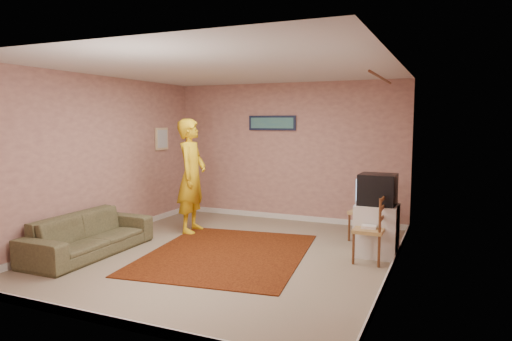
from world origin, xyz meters
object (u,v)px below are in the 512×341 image
at_px(crt_tv, 377,189).
at_px(tv_cabinet, 376,230).
at_px(person, 192,176).
at_px(sofa, 89,234).
at_px(chair_a, 365,205).
at_px(chair_b, 369,222).

bearing_deg(crt_tv, tv_cabinet, 0.00).
xyz_separation_m(crt_tv, person, (-3.10, 0.16, 0.02)).
height_order(tv_cabinet, sofa, tv_cabinet).
xyz_separation_m(chair_a, sofa, (-3.45, -2.32, -0.28)).
height_order(chair_a, chair_b, chair_a).
height_order(tv_cabinet, person, person).
bearing_deg(person, chair_a, -88.27).
relative_size(chair_b, sofa, 0.25).
bearing_deg(person, chair_b, -109.75).
bearing_deg(chair_a, tv_cabinet, -56.85).
height_order(crt_tv, person, person).
bearing_deg(crt_tv, person, 178.16).
xyz_separation_m(chair_b, person, (-3.06, 0.52, 0.41)).
bearing_deg(chair_a, chair_b, -65.75).
distance_m(crt_tv, chair_b, 0.53).
distance_m(chair_b, sofa, 3.90).
bearing_deg(chair_a, crt_tv, -57.17).
relative_size(crt_tv, person, 0.27).
height_order(tv_cabinet, crt_tv, crt_tv).
height_order(chair_a, person, person).
relative_size(sofa, person, 1.02).
bearing_deg(crt_tv, sofa, -156.14).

